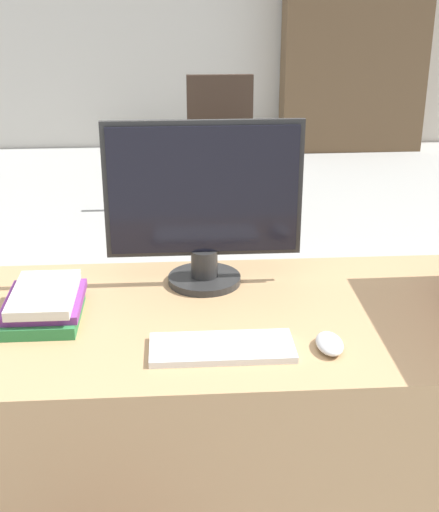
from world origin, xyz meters
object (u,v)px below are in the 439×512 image
(monitor, at_px, (204,203))
(mouse, at_px, (330,343))
(book_stack, at_px, (44,305))
(far_chair, at_px, (221,142))
(keyboard, at_px, (222,348))

(monitor, relative_size, mouse, 4.96)
(mouse, height_order, book_stack, book_stack)
(mouse, distance_m, far_chair, 3.19)
(keyboard, relative_size, mouse, 3.11)
(monitor, bearing_deg, book_stack, -155.37)
(mouse, height_order, far_chair, far_chair)
(far_chair, bearing_deg, monitor, -38.19)
(monitor, xyz_separation_m, keyboard, (0.02, -0.39, -0.23))
(monitor, bearing_deg, mouse, -55.53)
(keyboard, relative_size, far_chair, 0.37)
(keyboard, bearing_deg, far_chair, 86.06)
(keyboard, xyz_separation_m, far_chair, (0.22, 3.17, -0.26))
(mouse, bearing_deg, book_stack, 163.27)
(keyboard, bearing_deg, book_stack, 155.73)
(mouse, relative_size, far_chair, 0.12)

